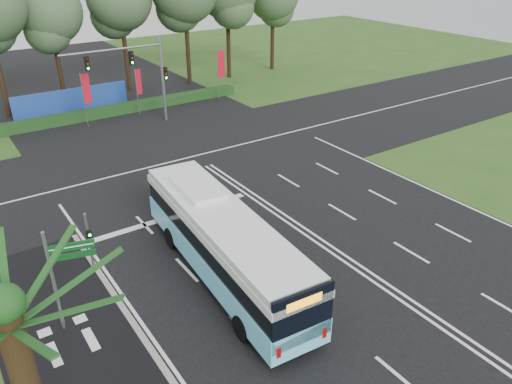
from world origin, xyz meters
The scene contains 16 objects.
ground centered at (0.00, 0.00, 0.00)m, with size 120.00×120.00×0.00m, color #2B511B.
road_main centered at (0.00, 0.00, 0.02)m, with size 20.00×120.00×0.04m, color black.
road_cross centered at (0.00, 12.00, 0.03)m, with size 120.00×14.00×0.05m, color black.
bike_path centered at (-12.50, -3.00, 0.03)m, with size 5.00×18.00×0.06m, color black.
kerb_strip centered at (-10.10, -3.00, 0.06)m, with size 0.25×18.00×0.12m, color gray.
city_bus centered at (-5.35, -1.40, 1.81)m, with size 3.58×12.68×3.59m.
pedestrian_signal centered at (-10.20, 2.38, 1.69)m, with size 0.29×0.40×3.10m.
street_sign centered at (-12.14, -0.84, 2.82)m, with size 1.72×0.56×4.55m.
banner_flag_left centered at (-3.87, 22.51, 2.94)m, with size 0.67×0.07×4.51m.
banner_flag_mid centered at (0.86, 23.21, 2.68)m, with size 0.58×0.23×4.08m.
banner_flag_right centered at (9.17, 23.27, 3.07)m, with size 0.67×0.28×4.72m.
palm_tree centered at (-14.50, -8.00, 6.44)m, with size 3.20×3.20×7.65m.
traffic_light_gantry centered at (0.21, 20.50, 4.66)m, with size 8.41×0.28×7.00m.
hedge centered at (0.00, 24.50, 0.40)m, with size 22.00×1.20×0.80m, color #163914.
blue_hoarding centered at (-4.00, 27.00, 1.10)m, with size 10.00×0.30×2.20m, color #1C3D98.
eucalyptus_row centered at (-0.40, 30.66, 9.00)m, with size 47.07×9.21×12.68m.
Camera 1 is at (-14.76, -17.74, 13.99)m, focal length 35.00 mm.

